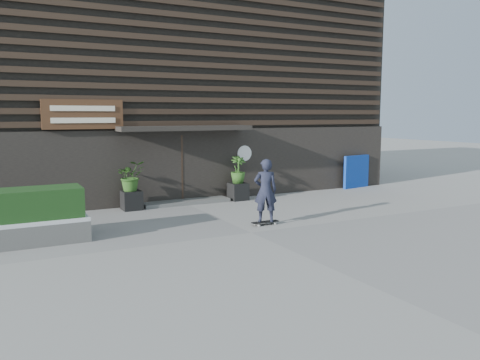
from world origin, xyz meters
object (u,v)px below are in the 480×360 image
planter_pot_left (132,200)px  skateboarder (265,191)px  blue_tarp (356,172)px  planter_pot_right (238,192)px  raised_bed (9,234)px

planter_pot_left → skateboarder: bearing=-55.0°
blue_tarp → planter_pot_left: bearing=172.2°
planter_pot_left → planter_pot_right: bearing=0.0°
planter_pot_right → planter_pot_left: bearing=180.0°
raised_bed → skateboarder: (6.30, -0.99, 0.70)m
raised_bed → blue_tarp: size_ratio=2.46×
planter_pot_left → planter_pot_right: size_ratio=1.00×
planter_pot_left → blue_tarp: 9.44m
planter_pot_left → skateboarder: (2.67, -3.81, 0.65)m
raised_bed → skateboarder: bearing=-8.9°
raised_bed → skateboarder: 6.41m
planter_pot_left → skateboarder: size_ratio=0.33×
planter_pot_left → raised_bed: (-3.63, -2.82, -0.05)m
raised_bed → blue_tarp: blue_tarp is taller
blue_tarp → skateboarder: 7.92m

